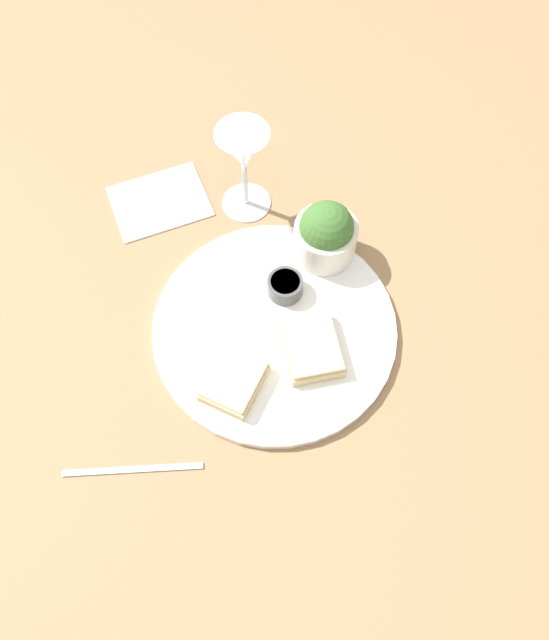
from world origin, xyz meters
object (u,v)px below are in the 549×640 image
(napkin, at_px, (160,201))
(sauce_ramekin, at_px, (285,286))
(fork, at_px, (133,469))
(salad_bowl, at_px, (326,234))
(cheese_toast_near, at_px, (312,347))
(cheese_toast_far, at_px, (234,381))
(wine_glass, at_px, (243,155))

(napkin, bearing_deg, sauce_ramekin, -136.98)
(fork, bearing_deg, salad_bowl, -44.48)
(salad_bowl, distance_m, sauce_ramekin, 0.10)
(sauce_ramekin, xyz_separation_m, cheese_toast_near, (-0.10, -0.03, -0.00))
(salad_bowl, bearing_deg, cheese_toast_near, 165.63)
(cheese_toast_far, distance_m, napkin, 0.35)
(cheese_toast_near, relative_size, napkin, 0.60)
(salad_bowl, height_order, sauce_ramekin, salad_bowl)
(cheese_toast_far, bearing_deg, fork, 124.67)
(napkin, bearing_deg, cheese_toast_near, -144.85)
(cheese_toast_near, bearing_deg, wine_glass, 13.66)
(wine_glass, bearing_deg, sauce_ramekin, -166.73)
(salad_bowl, bearing_deg, cheese_toast_far, 142.90)
(sauce_ramekin, distance_m, cheese_toast_far, 0.16)
(wine_glass, bearing_deg, salad_bowl, -136.04)
(cheese_toast_far, height_order, napkin, cheese_toast_far)
(cheese_toast_far, bearing_deg, cheese_toast_near, -70.50)
(cheese_toast_far, relative_size, fork, 0.59)
(napkin, bearing_deg, fork, 173.76)
(sauce_ramekin, bearing_deg, cheese_toast_near, -165.66)
(wine_glass, height_order, fork, wine_glass)
(cheese_toast_near, bearing_deg, cheese_toast_far, 109.50)
(salad_bowl, xyz_separation_m, sauce_ramekin, (-0.06, 0.07, -0.03))
(salad_bowl, relative_size, cheese_toast_near, 0.95)
(cheese_toast_far, relative_size, napkin, 0.63)
(sauce_ramekin, xyz_separation_m, napkin, (0.19, 0.18, -0.03))
(wine_glass, bearing_deg, fork, 155.71)
(sauce_ramekin, bearing_deg, wine_glass, 13.27)
(wine_glass, height_order, napkin, wine_glass)
(cheese_toast_near, xyz_separation_m, napkin, (0.29, 0.21, -0.02))
(fork, bearing_deg, sauce_ramekin, -43.93)
(cheese_toast_near, distance_m, napkin, 0.36)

